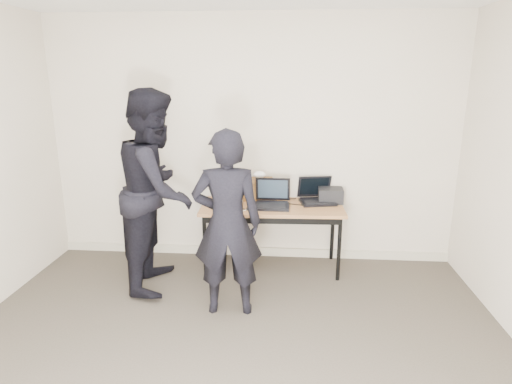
# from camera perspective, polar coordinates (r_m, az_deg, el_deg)

# --- Properties ---
(room) EXTENTS (4.60, 4.60, 2.80)m
(room) POSITION_cam_1_polar(r_m,az_deg,el_deg) (2.57, -5.01, -0.80)
(room) COLOR #403930
(room) RESTS_ON ground
(desk) EXTENTS (1.52, 0.70, 0.72)m
(desk) POSITION_cam_1_polar(r_m,az_deg,el_deg) (4.56, 2.15, -2.55)
(desk) COLOR #956339
(desk) RESTS_ON ground
(laptop_beige) EXTENTS (0.32, 0.32, 0.25)m
(laptop_beige) POSITION_cam_1_polar(r_m,az_deg,el_deg) (4.58, -3.83, -1.08)
(laptop_beige) COLOR beige
(laptop_beige) RESTS_ON desk
(laptop_center) EXTENTS (0.37, 0.36, 0.28)m
(laptop_center) POSITION_cam_1_polar(r_m,az_deg,el_deg) (4.52, 2.17, -1.06)
(laptop_center) COLOR black
(laptop_center) RESTS_ON desk
(laptop_right) EXTENTS (0.43, 0.42, 0.27)m
(laptop_right) POSITION_cam_1_polar(r_m,az_deg,el_deg) (4.71, 8.05, -0.59)
(laptop_right) COLOR black
(laptop_right) RESTS_ON desk
(leather_satchel) EXTENTS (0.38, 0.23, 0.25)m
(leather_satchel) POSITION_cam_1_polar(r_m,az_deg,el_deg) (4.74, 0.12, 0.49)
(leather_satchel) COLOR brown
(leather_satchel) RESTS_ON desk
(tissue) EXTENTS (0.13, 0.10, 0.08)m
(tissue) POSITION_cam_1_polar(r_m,az_deg,el_deg) (4.70, 0.48, 2.35)
(tissue) COLOR white
(tissue) RESTS_ON leather_satchel
(equipment_box) EXTENTS (0.27, 0.23, 0.15)m
(equipment_box) POSITION_cam_1_polar(r_m,az_deg,el_deg) (4.73, 9.91, -0.42)
(equipment_box) COLOR black
(equipment_box) RESTS_ON desk
(power_brick) EXTENTS (0.07, 0.05, 0.03)m
(power_brick) POSITION_cam_1_polar(r_m,az_deg,el_deg) (4.39, -0.81, -2.26)
(power_brick) COLOR black
(power_brick) RESTS_ON desk
(cables) EXTENTS (1.14, 0.51, 0.01)m
(cables) POSITION_cam_1_polar(r_m,az_deg,el_deg) (4.55, 2.76, -1.77)
(cables) COLOR silver
(cables) RESTS_ON desk
(person_typist) EXTENTS (0.64, 0.45, 1.65)m
(person_typist) POSITION_cam_1_polar(r_m,az_deg,el_deg) (3.69, -3.86, -4.27)
(person_typist) COLOR black
(person_typist) RESTS_ON ground
(person_observer) EXTENTS (0.79, 0.99, 1.95)m
(person_observer) POSITION_cam_1_polar(r_m,az_deg,el_deg) (4.28, -13.11, 0.23)
(person_observer) COLOR black
(person_observer) RESTS_ON ground
(baseboard) EXTENTS (4.50, 0.03, 0.10)m
(baseboard) POSITION_cam_1_polar(r_m,az_deg,el_deg) (5.10, -0.58, -7.88)
(baseboard) COLOR #BDB59C
(baseboard) RESTS_ON ground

